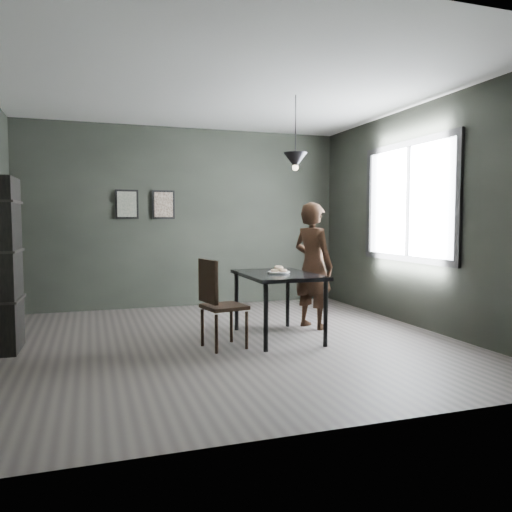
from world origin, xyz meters
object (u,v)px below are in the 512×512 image
object	(u,v)px
cafe_table	(278,280)
woman	(313,265)
pendant_lamp	(295,160)
white_plate	(279,273)
shelf_unit	(0,265)
wood_chair	(217,298)

from	to	relation	value
cafe_table	woman	size ratio (longest dim) A/B	0.76
pendant_lamp	woman	bearing A→B (deg)	37.53
woman	white_plate	bearing A→B (deg)	98.34
white_plate	cafe_table	bearing A→B (deg)	92.68
shelf_unit	white_plate	bearing A→B (deg)	-5.63
pendant_lamp	shelf_unit	bearing A→B (deg)	175.52
cafe_table	pendant_lamp	size ratio (longest dim) A/B	1.39
cafe_table	shelf_unit	bearing A→B (deg)	173.20
woman	cafe_table	bearing A→B (deg)	96.87
white_plate	shelf_unit	size ratio (longest dim) A/B	0.13
cafe_table	woman	xyz separation A→B (m)	(0.62, 0.38, 0.12)
shelf_unit	wood_chair	bearing A→B (deg)	-14.26
cafe_table	shelf_unit	size ratio (longest dim) A/B	0.67
cafe_table	white_plate	bearing A→B (deg)	-87.32
cafe_table	woman	distance (m)	0.73
wood_chair	shelf_unit	distance (m)	2.25
woman	pendant_lamp	world-z (taller)	pendant_lamp
wood_chair	pendant_lamp	size ratio (longest dim) A/B	1.09
wood_chair	white_plate	bearing A→B (deg)	5.06
wood_chair	shelf_unit	xyz separation A→B (m)	(-2.13, 0.61, 0.36)
shelf_unit	pendant_lamp	xyz separation A→B (m)	(3.17, -0.25, 1.15)
white_plate	pendant_lamp	size ratio (longest dim) A/B	0.27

